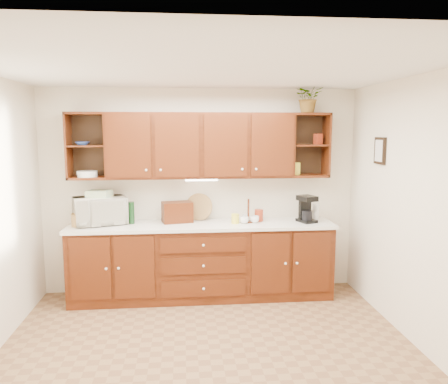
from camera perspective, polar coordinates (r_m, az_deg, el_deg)
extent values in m
plane|color=olive|center=(4.35, -1.89, -20.43)|extent=(4.00, 4.00, 0.00)
plane|color=white|center=(3.86, -2.07, 15.84)|extent=(4.00, 4.00, 0.00)
plane|color=#ECE1C6|center=(5.63, -3.05, 0.12)|extent=(4.00, 0.00, 4.00)
plane|color=#ECE1C6|center=(4.49, 24.45, -2.64)|extent=(0.00, 3.50, 3.50)
cube|color=black|center=(5.52, -2.85, -9.08)|extent=(3.20, 0.60, 0.90)
cube|color=silver|center=(5.39, -2.89, -4.34)|extent=(3.24, 0.64, 0.04)
cube|color=black|center=(5.41, -3.03, 6.08)|extent=(2.30, 0.33, 0.80)
cube|color=black|center=(5.68, -17.17, 5.82)|extent=(0.45, 0.02, 0.80)
cube|color=black|center=(5.79, 10.72, 6.08)|extent=(0.45, 0.02, 0.80)
cube|color=black|center=(5.53, -17.49, 5.76)|extent=(0.43, 0.30, 0.02)
cube|color=black|center=(5.64, 11.15, 6.02)|extent=(0.43, 0.30, 0.02)
cube|color=black|center=(5.64, 11.26, 9.93)|extent=(0.45, 0.33, 0.03)
cube|color=white|center=(5.39, -2.97, 1.60)|extent=(0.40, 0.05, 0.02)
cube|color=black|center=(5.22, 19.71, 5.10)|extent=(0.03, 0.24, 0.30)
cylinder|color=olive|center=(5.52, -18.01, -3.43)|extent=(0.31, 0.31, 0.15)
imported|color=silver|center=(5.53, -15.90, -2.35)|extent=(0.71, 0.59, 0.33)
cube|color=#F2E572|center=(5.50, -15.98, -0.22)|extent=(0.32, 0.27, 0.08)
cylinder|color=black|center=(5.47, -11.99, -2.67)|extent=(0.09, 0.09, 0.27)
cylinder|color=olive|center=(5.60, -3.28, -3.57)|extent=(0.36, 0.18, 0.34)
cube|color=black|center=(5.47, -6.13, -2.62)|extent=(0.40, 0.30, 0.26)
cylinder|color=black|center=(5.42, 3.20, -2.46)|extent=(0.02, 0.02, 0.30)
cylinder|color=black|center=(5.45, 3.19, -3.91)|extent=(0.12, 0.12, 0.02)
imported|color=white|center=(5.43, 4.02, -3.57)|extent=(0.14, 0.14, 0.09)
imported|color=white|center=(5.51, 2.89, -3.39)|extent=(0.14, 0.14, 0.09)
imported|color=white|center=(5.38, 2.67, -3.67)|extent=(0.14, 0.14, 0.09)
cylinder|color=maroon|center=(5.53, 4.57, -3.05)|extent=(0.14, 0.14, 0.15)
cylinder|color=white|center=(5.74, 11.89, -2.55)|extent=(0.08, 0.08, 0.19)
cylinder|color=yellow|center=(5.37, 1.47, -3.50)|extent=(0.11, 0.11, 0.12)
cube|color=black|center=(5.55, 10.73, -3.70)|extent=(0.25, 0.28, 0.04)
cube|color=black|center=(5.61, 10.52, -2.10)|extent=(0.17, 0.11, 0.28)
cube|color=black|center=(5.50, 10.81, -0.81)|extent=(0.25, 0.28, 0.06)
cylinder|color=black|center=(5.52, 10.80, -3.02)|extent=(0.17, 0.17, 0.12)
imported|color=#294797|center=(5.51, -18.03, 6.05)|extent=(0.18, 0.18, 0.04)
cylinder|color=white|center=(5.52, -17.44, 2.27)|extent=(0.27, 0.27, 0.07)
cube|color=yellow|center=(5.59, 9.38, 3.03)|extent=(0.10, 0.09, 0.15)
cube|color=maroon|center=(5.66, 12.18, 6.77)|extent=(0.11, 0.10, 0.13)
imported|color=#999999|center=(5.59, 11.03, 12.05)|extent=(0.36, 0.32, 0.38)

